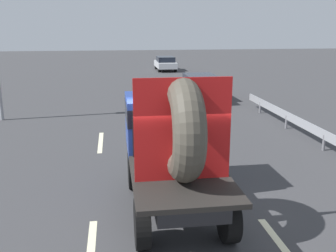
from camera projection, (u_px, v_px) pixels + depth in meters
ground_plane at (183, 207)px, 9.10m from camera, size 120.00×120.00×0.00m
flatbed_truck at (171, 136)px, 9.01m from camera, size 2.02×4.59×3.22m
distant_sedan at (200, 86)px, 22.23m from camera, size 1.87×4.36×1.42m
guardrail at (304, 125)px, 14.52m from camera, size 0.10×11.77×0.71m
lane_dash_left_far at (101, 142)px, 14.17m from camera, size 0.16×2.58×0.01m
lane_dash_right_near at (283, 247)px, 7.46m from camera, size 0.16×2.22×0.01m
lane_dash_right_far at (199, 139)px, 14.58m from camera, size 0.16×2.69×0.01m
oncoming_car at (165, 63)px, 36.59m from camera, size 1.73×4.03×1.31m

